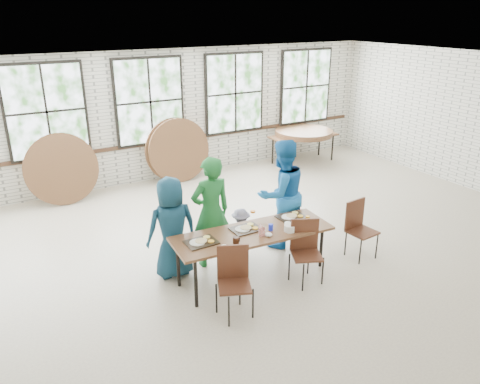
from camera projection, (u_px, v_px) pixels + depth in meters
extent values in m
plane|color=beige|center=(252.00, 260.00, 7.62)|extent=(12.00, 12.00, 0.00)
plane|color=white|center=(254.00, 71.00, 6.53)|extent=(12.00, 12.00, 0.00)
plane|color=silver|center=(150.00, 117.00, 10.69)|extent=(12.00, 0.00, 12.00)
cube|color=#422819|center=(152.00, 143.00, 10.89)|extent=(11.80, 0.05, 0.08)
cube|color=black|center=(46.00, 112.00, 9.48)|extent=(1.62, 0.05, 1.97)
cube|color=white|center=(47.00, 112.00, 9.45)|extent=(1.50, 0.01, 1.85)
cube|color=black|center=(150.00, 102.00, 10.51)|extent=(1.62, 0.05, 1.97)
cube|color=white|center=(150.00, 102.00, 10.48)|extent=(1.50, 0.01, 1.85)
cube|color=black|center=(235.00, 93.00, 11.54)|extent=(1.62, 0.05, 1.97)
cube|color=white|center=(235.00, 94.00, 11.51)|extent=(1.50, 0.01, 1.85)
cube|color=black|center=(306.00, 86.00, 12.57)|extent=(1.62, 0.05, 1.97)
cube|color=white|center=(306.00, 87.00, 12.55)|extent=(1.50, 0.01, 1.85)
cube|color=brown|center=(253.00, 233.00, 6.90)|extent=(2.45, 0.98, 0.04)
cylinder|color=black|center=(196.00, 285.00, 6.29)|extent=(0.05, 0.05, 0.70)
cylinder|color=black|center=(178.00, 265.00, 6.77)|extent=(0.05, 0.05, 0.70)
cylinder|color=black|center=(321.00, 246.00, 7.30)|extent=(0.05, 0.05, 0.70)
cylinder|color=black|center=(298.00, 232.00, 7.79)|extent=(0.05, 0.05, 0.70)
cube|color=#502A1A|center=(234.00, 286.00, 6.07)|extent=(0.54, 0.53, 0.03)
cube|color=#502A1A|center=(233.00, 262.00, 6.16)|extent=(0.40, 0.19, 0.50)
cylinder|color=black|center=(229.00, 312.00, 5.94)|extent=(0.02, 0.02, 0.44)
cylinder|color=black|center=(216.00, 299.00, 6.21)|extent=(0.02, 0.02, 0.44)
cylinder|color=black|center=(253.00, 304.00, 6.11)|extent=(0.02, 0.02, 0.44)
cylinder|color=black|center=(240.00, 291.00, 6.38)|extent=(0.02, 0.02, 0.44)
cube|color=#502A1A|center=(307.00, 255.00, 6.83)|extent=(0.55, 0.54, 0.03)
cube|color=#502A1A|center=(304.00, 234.00, 6.92)|extent=(0.40, 0.20, 0.50)
cylinder|color=black|center=(303.00, 278.00, 6.69)|extent=(0.02, 0.02, 0.44)
cylinder|color=black|center=(289.00, 267.00, 6.97)|extent=(0.02, 0.02, 0.44)
cylinder|color=black|center=(323.00, 271.00, 6.86)|extent=(0.02, 0.02, 0.44)
cylinder|color=black|center=(308.00, 261.00, 7.14)|extent=(0.02, 0.02, 0.44)
cube|color=#502A1A|center=(362.00, 232.00, 7.55)|extent=(0.46, 0.44, 0.03)
cube|color=#502A1A|center=(355.00, 214.00, 7.60)|extent=(0.42, 0.07, 0.50)
cylinder|color=black|center=(360.00, 252.00, 7.41)|extent=(0.02, 0.02, 0.44)
cylinder|color=black|center=(346.00, 243.00, 7.68)|extent=(0.02, 0.02, 0.44)
cylinder|color=black|center=(377.00, 246.00, 7.58)|extent=(0.02, 0.02, 0.44)
cylinder|color=black|center=(362.00, 238.00, 7.85)|extent=(0.02, 0.02, 0.44)
imported|color=navy|center=(172.00, 228.00, 6.93)|extent=(0.80, 0.55, 1.57)
imported|color=#1B672B|center=(211.00, 212.00, 7.20)|extent=(0.66, 0.44, 1.78)
imported|color=#1B143F|center=(241.00, 232.00, 7.62)|extent=(0.56, 0.36, 0.82)
imported|color=#1A6AB6|center=(281.00, 194.00, 7.80)|extent=(0.92, 0.72, 1.86)
cube|color=brown|center=(304.00, 136.00, 12.25)|extent=(1.81, 0.76, 0.04)
cylinder|color=black|center=(285.00, 156.00, 11.80)|extent=(0.04, 0.04, 0.70)
cylinder|color=black|center=(273.00, 151.00, 12.24)|extent=(0.04, 0.04, 0.70)
cylinder|color=black|center=(332.00, 148.00, 12.53)|extent=(0.04, 0.04, 0.70)
cylinder|color=black|center=(319.00, 143.00, 12.97)|extent=(0.04, 0.04, 0.70)
cube|color=black|center=(201.00, 242.00, 6.57)|extent=(0.44, 0.33, 0.02)
cube|color=black|center=(246.00, 229.00, 6.97)|extent=(0.44, 0.33, 0.02)
cube|color=black|center=(292.00, 217.00, 7.38)|extent=(0.44, 0.33, 0.02)
cylinder|color=black|center=(236.00, 240.00, 6.55)|extent=(0.09, 0.09, 0.09)
cube|color=red|center=(262.00, 232.00, 6.77)|extent=(0.07, 0.06, 0.11)
cylinder|color=#1B2CD1|center=(271.00, 227.00, 6.93)|extent=(0.07, 0.07, 0.10)
cylinder|color=orange|center=(308.00, 219.00, 7.18)|extent=(0.07, 0.07, 0.11)
cylinder|color=white|center=(290.00, 228.00, 6.91)|extent=(0.17, 0.17, 0.10)
ellipsoid|color=white|center=(224.00, 247.00, 6.42)|extent=(0.11, 0.11, 0.05)
ellipsoid|color=white|center=(269.00, 235.00, 6.77)|extent=(0.11, 0.11, 0.05)
ellipsoid|color=white|center=(288.00, 223.00, 7.12)|extent=(0.11, 0.11, 0.05)
cylinder|color=brown|center=(304.00, 134.00, 12.24)|extent=(1.50, 1.50, 0.04)
cylinder|color=brown|center=(304.00, 133.00, 12.22)|extent=(1.50, 1.50, 0.04)
cylinder|color=brown|center=(304.00, 131.00, 12.21)|extent=(1.50, 1.50, 0.04)
cylinder|color=brown|center=(62.00, 169.00, 9.64)|extent=(1.50, 0.42, 1.46)
cylinder|color=brown|center=(176.00, 150.00, 10.93)|extent=(1.50, 0.22, 1.49)
cylinder|color=brown|center=(179.00, 151.00, 10.88)|extent=(1.50, 0.25, 1.49)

